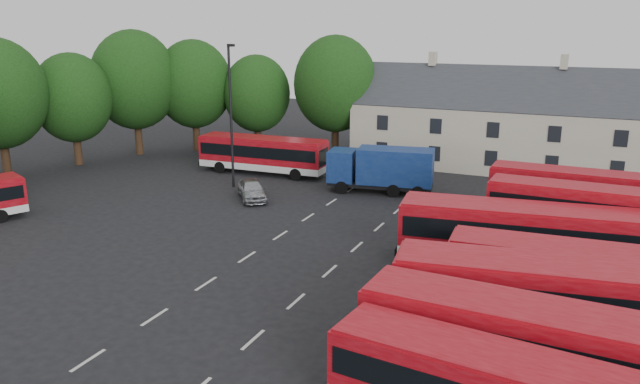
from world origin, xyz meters
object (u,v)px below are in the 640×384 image
at_px(silver_car, 252,190).
at_px(box_truck, 382,168).
at_px(lamppost, 231,113).
at_px(bus_dd_south, 579,216).

bearing_deg(silver_car, box_truck, -3.51).
bearing_deg(lamppost, box_truck, 15.65).
relative_size(bus_dd_south, box_truck, 1.20).
xyz_separation_m(bus_dd_south, box_truck, (-14.13, 8.19, -0.34)).
relative_size(silver_car, lamppost, 0.39).
distance_m(box_truck, lamppost, 12.33).
distance_m(bus_dd_south, box_truck, 16.33).
bearing_deg(silver_car, lamppost, 102.02).
xyz_separation_m(bus_dd_south, lamppost, (-25.37, 5.03, 3.62)).
bearing_deg(bus_dd_south, silver_car, 175.02).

